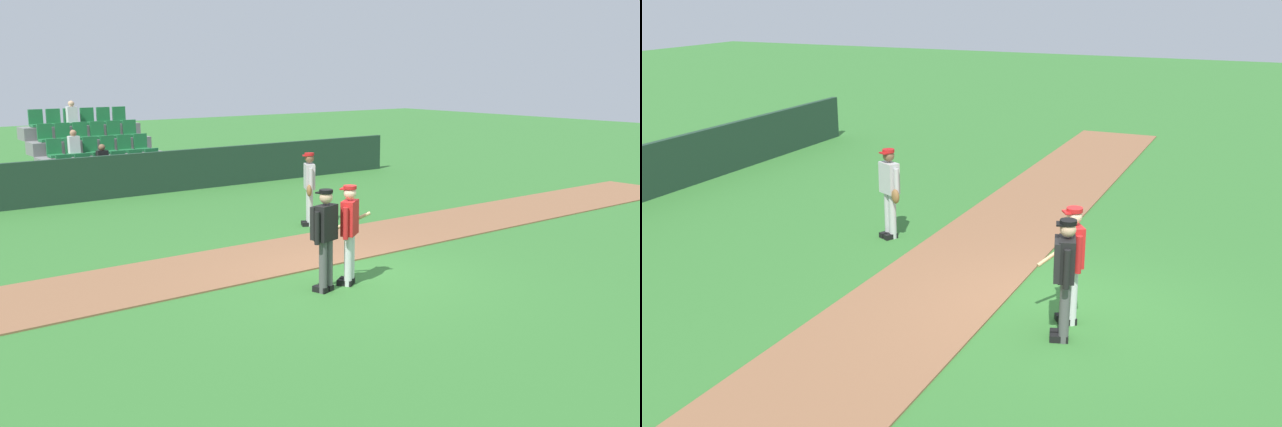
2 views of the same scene
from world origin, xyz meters
TOP-DOWN VIEW (x-y plane):
  - ground_plane at (0.00, 0.00)m, footprint 80.00×80.00m
  - infield_dirt_path at (0.00, 2.16)m, footprint 28.00×2.39m
  - batter_red_jersey at (-0.21, -0.14)m, footprint 0.73×0.70m
  - umpire_home_plate at (-0.79, -0.19)m, footprint 0.57×0.39m
  - runner_grey_jersey at (2.03, 4.08)m, footprint 0.46×0.60m

SIDE VIEW (x-z plane):
  - ground_plane at x=0.00m, z-range 0.00..0.00m
  - infield_dirt_path at x=0.00m, z-range 0.00..0.03m
  - runner_grey_jersey at x=2.03m, z-range 0.08..1.84m
  - batter_red_jersey at x=-0.21m, z-range 0.09..1.85m
  - umpire_home_plate at x=-0.79m, z-range 0.12..1.88m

